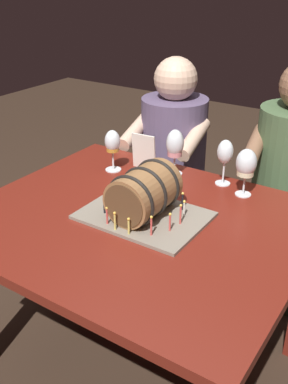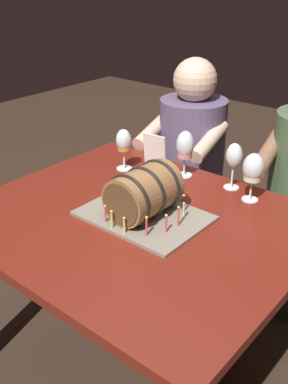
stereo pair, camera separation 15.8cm
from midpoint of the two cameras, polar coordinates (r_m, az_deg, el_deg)
ground_plane at (r=2.09m, az=-3.14°, el=-20.93°), size 8.00×8.00×0.00m
dining_table at (r=1.68m, az=-3.66°, el=-6.44°), size 1.19×1.00×0.73m
barrel_cake at (r=1.59m, az=-2.85°, el=-0.57°), size 0.43×0.32×0.19m
wine_glass_empty at (r=1.83m, az=7.71°, el=4.79°), size 0.06×0.06×0.19m
wine_glass_amber at (r=1.96m, az=-6.29°, el=6.01°), size 0.07×0.07×0.18m
wine_glass_rose at (r=1.91m, az=1.54°, el=5.79°), size 0.07×0.07×0.20m
wine_glass_white at (r=1.75m, az=10.18°, el=3.31°), size 0.08×0.08×0.19m
menu_card at (r=1.98m, az=-2.31°, el=5.01°), size 0.11×0.03×0.16m
person_seated_left at (r=2.47m, az=1.78°, el=2.53°), size 0.42×0.51×1.14m
person_seated_right at (r=2.23m, az=15.69°, el=-0.51°), size 0.44×0.52×1.19m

